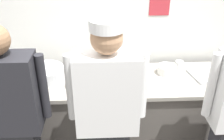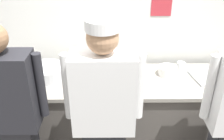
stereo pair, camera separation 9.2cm
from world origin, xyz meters
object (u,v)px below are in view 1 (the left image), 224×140
(plate_stack_rear, at_px, (77,84))
(deli_cup, at_px, (179,65))
(plate_stack_front, at_px, (167,70))
(ramekin_yellow_sauce, at_px, (124,83))
(squeeze_bottle_primary, at_px, (99,66))
(chef_center, at_px, (107,117))
(sheet_tray, at_px, (212,74))
(ramekin_red_sauce, at_px, (17,80))
(mixing_bowl_steel, at_px, (45,73))
(chef_near_left, at_px, (12,120))

(plate_stack_rear, relative_size, deli_cup, 2.40)
(plate_stack_front, distance_m, ramekin_yellow_sauce, 0.53)
(squeeze_bottle_primary, distance_m, ramekin_yellow_sauce, 0.35)
(chef_center, bearing_deg, sheet_tray, 32.46)
(chef_center, height_order, plate_stack_front, chef_center)
(plate_stack_front, height_order, deli_cup, same)
(chef_center, distance_m, ramekin_red_sauce, 1.15)
(squeeze_bottle_primary, bearing_deg, sheet_tray, -3.72)
(ramekin_yellow_sauce, bearing_deg, chef_center, -107.68)
(ramekin_yellow_sauce, relative_size, deli_cup, 0.89)
(squeeze_bottle_primary, xyz_separation_m, ramekin_red_sauce, (-0.85, -0.12, -0.08))
(ramekin_yellow_sauce, xyz_separation_m, deli_cup, (0.65, 0.32, 0.03))
(mixing_bowl_steel, relative_size, sheet_tray, 0.85)
(chef_center, distance_m, plate_stack_rear, 0.66)
(deli_cup, bearing_deg, plate_stack_rear, -164.62)
(chef_center, xyz_separation_m, squeeze_bottle_primary, (-0.07, 0.82, 0.04))
(sheet_tray, relative_size, squeeze_bottle_primary, 2.19)
(plate_stack_front, bearing_deg, ramekin_yellow_sauce, -156.07)
(ramekin_red_sauce, height_order, ramekin_yellow_sauce, ramekin_red_sauce)
(mixing_bowl_steel, bearing_deg, squeeze_bottle_primary, 5.49)
(sheet_tray, xyz_separation_m, deli_cup, (-0.32, 0.17, 0.04))
(chef_center, bearing_deg, squeeze_bottle_primary, 94.78)
(plate_stack_rear, distance_m, mixing_bowl_steel, 0.38)
(sheet_tray, height_order, ramekin_yellow_sauce, ramekin_yellow_sauce)
(plate_stack_front, xyz_separation_m, ramekin_yellow_sauce, (-0.49, -0.22, -0.03))
(deli_cup, bearing_deg, chef_near_left, -151.90)
(chef_near_left, distance_m, squeeze_bottle_primary, 1.05)
(squeeze_bottle_primary, bearing_deg, chef_near_left, -132.27)
(plate_stack_rear, distance_m, ramekin_yellow_sauce, 0.47)
(sheet_tray, bearing_deg, chef_near_left, -160.22)
(squeeze_bottle_primary, relative_size, ramekin_yellow_sauce, 2.45)
(deli_cup, bearing_deg, chef_center, -132.91)
(mixing_bowl_steel, bearing_deg, deli_cup, 5.47)
(ramekin_yellow_sauce, bearing_deg, ramekin_red_sauce, 174.34)
(chef_near_left, height_order, plate_stack_rear, chef_near_left)
(sheet_tray, bearing_deg, ramekin_yellow_sauce, -171.17)
(mixing_bowl_steel, bearing_deg, ramekin_yellow_sauce, -12.20)
(chef_center, xyz_separation_m, mixing_bowl_steel, (-0.63, 0.76, 0.00))
(chef_near_left, xyz_separation_m, sheet_tray, (1.93, 0.69, -0.02))
(chef_near_left, height_order, squeeze_bottle_primary, chef_near_left)
(plate_stack_rear, bearing_deg, chef_near_left, -131.33)
(ramekin_red_sauce, bearing_deg, chef_near_left, -77.51)
(plate_stack_rear, bearing_deg, deli_cup, 15.38)
(sheet_tray, bearing_deg, plate_stack_front, 172.37)
(plate_stack_front, distance_m, plate_stack_rear, 0.98)
(plate_stack_front, bearing_deg, chef_center, -130.03)
(chef_center, distance_m, plate_stack_front, 1.05)
(plate_stack_rear, bearing_deg, ramekin_yellow_sauce, -0.88)
(plate_stack_rear, height_order, ramekin_yellow_sauce, plate_stack_rear)
(sheet_tray, height_order, ramekin_red_sauce, ramekin_red_sauce)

